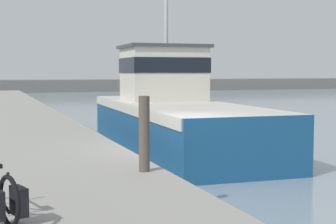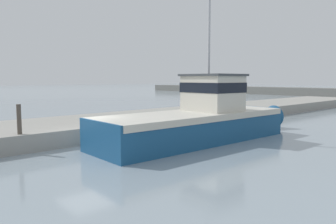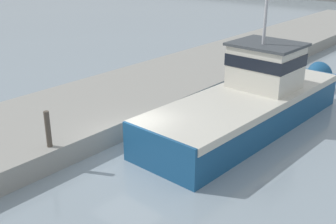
{
  "view_description": "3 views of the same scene",
  "coord_description": "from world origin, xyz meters",
  "views": [
    {
      "loc": [
        -4.36,
        -11.41,
        2.7
      ],
      "look_at": [
        -0.52,
        -0.66,
        1.79
      ],
      "focal_mm": 55.0,
      "sensor_mm": 36.0,
      "label": 1
    },
    {
      "loc": [
        13.84,
        -7.59,
        3.41
      ],
      "look_at": [
        0.34,
        4.9,
        1.54
      ],
      "focal_mm": 35.0,
      "sensor_mm": 36.0,
      "label": 2
    },
    {
      "loc": [
        10.64,
        -10.34,
        7.69
      ],
      "look_at": [
        0.1,
        2.12,
        1.28
      ],
      "focal_mm": 45.0,
      "sensor_mm": 36.0,
      "label": 3
    }
  ],
  "objects": [
    {
      "name": "mooring_post",
      "position": [
        -1.65,
        -2.53,
        1.56
      ],
      "size": [
        0.2,
        0.2,
        1.38
      ],
      "primitive_type": "cylinder",
      "color": "#51473D",
      "rests_on": "dock_pier"
    },
    {
      "name": "ground_plane",
      "position": [
        0.0,
        0.0,
        0.0
      ],
      "size": [
        320.0,
        320.0,
        0.0
      ],
      "primitive_type": "plane",
      "color": "#84939E"
    },
    {
      "name": "fishing_boat_main",
      "position": [
        1.94,
        5.98,
        1.23
      ],
      "size": [
        3.95,
        13.81,
        10.05
      ],
      "rotation": [
        0.0,
        0.0,
        -0.03
      ],
      "color": "navy",
      "rests_on": "ground_plane"
    },
    {
      "name": "far_shoreline",
      "position": [
        30.0,
        58.0,
        0.79
      ],
      "size": [
        180.0,
        5.0,
        1.59
      ],
      "primitive_type": "cube",
      "color": "slate",
      "rests_on": "ground_plane"
    }
  ]
}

